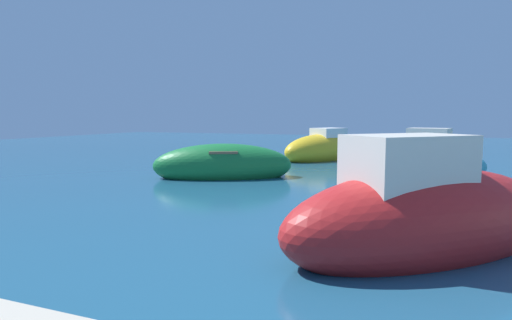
{
  "coord_description": "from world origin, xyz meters",
  "views": [
    {
      "loc": [
        -6.37,
        -4.42,
        2.03
      ],
      "look_at": [
        -12.29,
        10.45,
        0.37
      ],
      "focal_mm": 30.11,
      "sensor_mm": 36.0,
      "label": 1
    }
  ],
  "objects_px": {
    "moored_boat_2": "(323,149)",
    "moored_boat_5": "(419,161)",
    "moored_boat_7": "(223,165)",
    "moored_boat_3": "(424,217)"
  },
  "relations": [
    {
      "from": "moored_boat_2",
      "to": "moored_boat_5",
      "type": "height_order",
      "value": "moored_boat_5"
    },
    {
      "from": "moored_boat_2",
      "to": "moored_boat_5",
      "type": "xyz_separation_m",
      "value": [
        4.2,
        -3.78,
        -0.02
      ]
    },
    {
      "from": "moored_boat_3",
      "to": "moored_boat_7",
      "type": "relative_size",
      "value": 0.99
    },
    {
      "from": "moored_boat_5",
      "to": "moored_boat_7",
      "type": "height_order",
      "value": "moored_boat_5"
    },
    {
      "from": "moored_boat_7",
      "to": "moored_boat_5",
      "type": "bearing_deg",
      "value": 0.33
    },
    {
      "from": "moored_boat_5",
      "to": "moored_boat_7",
      "type": "relative_size",
      "value": 0.95
    },
    {
      "from": "moored_boat_2",
      "to": "moored_boat_3",
      "type": "bearing_deg",
      "value": 47.96
    },
    {
      "from": "moored_boat_2",
      "to": "moored_boat_7",
      "type": "xyz_separation_m",
      "value": [
        -1.77,
        -6.92,
        -0.07
      ]
    },
    {
      "from": "moored_boat_2",
      "to": "moored_boat_3",
      "type": "distance_m",
      "value": 13.54
    },
    {
      "from": "moored_boat_2",
      "to": "moored_boat_7",
      "type": "bearing_deg",
      "value": 14.5
    }
  ]
}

